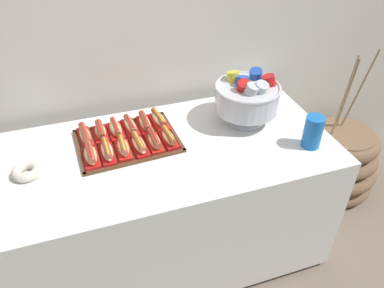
{
  "coord_description": "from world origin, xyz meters",
  "views": [
    {
      "loc": [
        -0.35,
        -1.38,
        1.86
      ],
      "look_at": [
        0.1,
        -0.03,
        0.78
      ],
      "focal_mm": 35.03,
      "sensor_mm": 36.0,
      "label": 1
    }
  ],
  "objects_px": {
    "hot_dog_4": "(154,141)",
    "hot_dog_10": "(145,123)",
    "serving_tray": "(128,141)",
    "hot_dog_11": "(159,120)",
    "hot_dog_9": "(130,126)",
    "donut": "(27,171)",
    "hot_dog_1": "(107,151)",
    "hot_dog_5": "(169,137)",
    "punch_bowl": "(247,96)",
    "hot_dog_7": "(100,132)",
    "hot_dog_8": "(116,129)",
    "floor_vase": "(337,161)",
    "hot_dog_0": "(91,155)",
    "hot_dog_6": "(85,135)",
    "cup_stack": "(313,132)",
    "buffet_table": "(173,201)",
    "hot_dog_3": "(139,144)",
    "hot_dog_2": "(123,148)"
  },
  "relations": [
    {
      "from": "hot_dog_4",
      "to": "hot_dog_10",
      "type": "xyz_separation_m",
      "value": [
        -0.01,
        0.16,
        -0.0
      ]
    },
    {
      "from": "serving_tray",
      "to": "hot_dog_11",
      "type": "height_order",
      "value": "hot_dog_11"
    },
    {
      "from": "hot_dog_9",
      "to": "donut",
      "type": "xyz_separation_m",
      "value": [
        -0.49,
        -0.18,
        -0.01
      ]
    },
    {
      "from": "hot_dog_1",
      "to": "hot_dog_5",
      "type": "relative_size",
      "value": 1.08
    },
    {
      "from": "punch_bowl",
      "to": "hot_dog_7",
      "type": "bearing_deg",
      "value": 173.9
    },
    {
      "from": "hot_dog_8",
      "to": "hot_dog_9",
      "type": "bearing_deg",
      "value": 2.98
    },
    {
      "from": "floor_vase",
      "to": "hot_dog_1",
      "type": "bearing_deg",
      "value": -174.18
    },
    {
      "from": "hot_dog_11",
      "to": "hot_dog_4",
      "type": "bearing_deg",
      "value": -111.47
    },
    {
      "from": "donut",
      "to": "hot_dog_1",
      "type": "bearing_deg",
      "value": 1.98
    },
    {
      "from": "serving_tray",
      "to": "hot_dog_0",
      "type": "height_order",
      "value": "hot_dog_0"
    },
    {
      "from": "hot_dog_6",
      "to": "hot_dog_8",
      "type": "distance_m",
      "value": 0.15
    },
    {
      "from": "hot_dog_8",
      "to": "cup_stack",
      "type": "height_order",
      "value": "cup_stack"
    },
    {
      "from": "buffet_table",
      "to": "cup_stack",
      "type": "relative_size",
      "value": 9.8
    },
    {
      "from": "hot_dog_1",
      "to": "hot_dog_3",
      "type": "relative_size",
      "value": 0.97
    },
    {
      "from": "buffet_table",
      "to": "hot_dog_0",
      "type": "xyz_separation_m",
      "value": [
        -0.37,
        0.02,
        0.4
      ]
    },
    {
      "from": "hot_dog_10",
      "to": "hot_dog_11",
      "type": "height_order",
      "value": "hot_dog_11"
    },
    {
      "from": "hot_dog_3",
      "to": "hot_dog_8",
      "type": "bearing_deg",
      "value": 117.42
    },
    {
      "from": "hot_dog_3",
      "to": "hot_dog_8",
      "type": "distance_m",
      "value": 0.18
    },
    {
      "from": "hot_dog_0",
      "to": "hot_dog_10",
      "type": "xyz_separation_m",
      "value": [
        0.29,
        0.18,
        -0.0
      ]
    },
    {
      "from": "hot_dog_10",
      "to": "punch_bowl",
      "type": "relative_size",
      "value": 0.51
    },
    {
      "from": "hot_dog_3",
      "to": "buffet_table",
      "type": "bearing_deg",
      "value": -11.98
    },
    {
      "from": "serving_tray",
      "to": "hot_dog_4",
      "type": "distance_m",
      "value": 0.14
    },
    {
      "from": "hot_dog_1",
      "to": "cup_stack",
      "type": "xyz_separation_m",
      "value": [
        0.94,
        -0.22,
        0.04
      ]
    },
    {
      "from": "hot_dog_11",
      "to": "hot_dog_10",
      "type": "bearing_deg",
      "value": -177.02
    },
    {
      "from": "cup_stack",
      "to": "hot_dog_5",
      "type": "bearing_deg",
      "value": 159.8
    },
    {
      "from": "hot_dog_11",
      "to": "donut",
      "type": "bearing_deg",
      "value": -163.3
    },
    {
      "from": "serving_tray",
      "to": "donut",
      "type": "xyz_separation_m",
      "value": [
        -0.46,
        -0.1,
        0.02
      ]
    },
    {
      "from": "hot_dog_5",
      "to": "hot_dog_9",
      "type": "bearing_deg",
      "value": 135.25
    },
    {
      "from": "serving_tray",
      "to": "hot_dog_9",
      "type": "distance_m",
      "value": 0.1
    },
    {
      "from": "hot_dog_6",
      "to": "punch_bowl",
      "type": "bearing_deg",
      "value": -5.28
    },
    {
      "from": "hot_dog_5",
      "to": "hot_dog_10",
      "type": "bearing_deg",
      "value": 117.42
    },
    {
      "from": "buffet_table",
      "to": "hot_dog_3",
      "type": "bearing_deg",
      "value": 168.02
    },
    {
      "from": "hot_dog_10",
      "to": "donut",
      "type": "bearing_deg",
      "value": -161.59
    },
    {
      "from": "hot_dog_1",
      "to": "hot_dog_7",
      "type": "height_order",
      "value": "same"
    },
    {
      "from": "hot_dog_1",
      "to": "cup_stack",
      "type": "relative_size",
      "value": 1.06
    },
    {
      "from": "buffet_table",
      "to": "hot_dog_2",
      "type": "relative_size",
      "value": 10.32
    },
    {
      "from": "buffet_table",
      "to": "cup_stack",
      "type": "bearing_deg",
      "value": -16.98
    },
    {
      "from": "cup_stack",
      "to": "punch_bowl",
      "type": "bearing_deg",
      "value": 123.48
    },
    {
      "from": "hot_dog_7",
      "to": "cup_stack",
      "type": "height_order",
      "value": "cup_stack"
    },
    {
      "from": "hot_dog_7",
      "to": "hot_dog_2",
      "type": "bearing_deg",
      "value": -62.58
    },
    {
      "from": "buffet_table",
      "to": "serving_tray",
      "type": "xyz_separation_m",
      "value": [
        -0.19,
        0.11,
        0.37
      ]
    },
    {
      "from": "hot_dog_9",
      "to": "cup_stack",
      "type": "distance_m",
      "value": 0.89
    },
    {
      "from": "buffet_table",
      "to": "hot_dog_6",
      "type": "relative_size",
      "value": 8.51
    },
    {
      "from": "hot_dog_1",
      "to": "hot_dog_3",
      "type": "xyz_separation_m",
      "value": [
        0.15,
        0.01,
        -0.0
      ]
    },
    {
      "from": "hot_dog_1",
      "to": "donut",
      "type": "distance_m",
      "value": 0.35
    },
    {
      "from": "hot_dog_6",
      "to": "hot_dog_5",
      "type": "bearing_deg",
      "value": -20.77
    },
    {
      "from": "hot_dog_1",
      "to": "hot_dog_2",
      "type": "bearing_deg",
      "value": 2.98
    },
    {
      "from": "floor_vase",
      "to": "hot_dog_1",
      "type": "xyz_separation_m",
      "value": [
        -1.51,
        -0.15,
        0.58
      ]
    },
    {
      "from": "hot_dog_1",
      "to": "hot_dog_9",
      "type": "bearing_deg",
      "value": 50.7
    },
    {
      "from": "hot_dog_9",
      "to": "hot_dog_8",
      "type": "bearing_deg",
      "value": -177.02
    }
  ]
}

